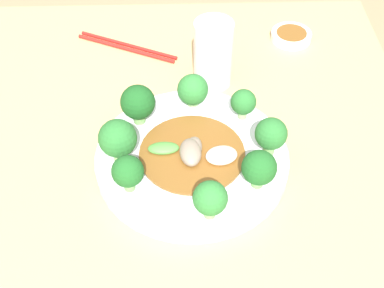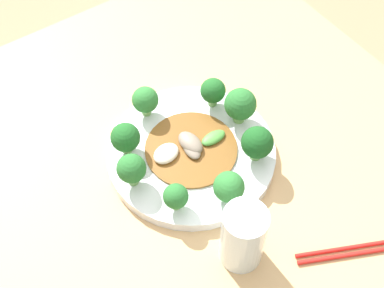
% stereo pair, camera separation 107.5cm
% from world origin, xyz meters
% --- Properties ---
extents(table, '(0.93, 0.84, 0.73)m').
position_xyz_m(table, '(0.00, 0.00, 0.36)').
color(table, tan).
rests_on(table, ground_plane).
extents(plate, '(0.30, 0.30, 0.02)m').
position_xyz_m(plate, '(-0.00, 0.04, 0.74)').
color(plate, silver).
rests_on(plate, table).
extents(broccoli_north, '(0.05, 0.05, 0.07)m').
position_xyz_m(broccoli_north, '(0.00, 0.16, 0.79)').
color(broccoli_north, '#70A356').
rests_on(broccoli_north, plate).
extents(broccoli_south, '(0.06, 0.06, 0.07)m').
position_xyz_m(broccoli_south, '(0.01, -0.07, 0.79)').
color(broccoli_south, '#7AAD5B').
rests_on(broccoli_south, plate).
extents(broccoli_west, '(0.05, 0.05, 0.06)m').
position_xyz_m(broccoli_west, '(-0.12, 0.04, 0.78)').
color(broccoli_west, '#89B76B').
rests_on(broccoli_west, plate).
extents(broccoli_northwest, '(0.04, 0.04, 0.05)m').
position_xyz_m(broccoli_northwest, '(-0.08, 0.12, 0.78)').
color(broccoli_northwest, '#89B76B').
rests_on(broccoli_northwest, plate).
extents(broccoli_southwest, '(0.06, 0.06, 0.07)m').
position_xyz_m(broccoli_southwest, '(-0.08, -0.05, 0.79)').
color(broccoli_southwest, '#70A356').
rests_on(broccoli_southwest, plate).
extents(broccoli_east, '(0.05, 0.05, 0.06)m').
position_xyz_m(broccoli_east, '(0.12, 0.06, 0.78)').
color(broccoli_east, '#7AAD5B').
rests_on(broccoli_east, plate).
extents(broccoli_northeast, '(0.05, 0.05, 0.06)m').
position_xyz_m(broccoli_northeast, '(0.06, 0.13, 0.78)').
color(broccoli_northeast, '#70A356').
rests_on(broccoli_northeast, plate).
extents(broccoli_southeast, '(0.05, 0.05, 0.06)m').
position_xyz_m(broccoli_southeast, '(0.06, -0.06, 0.78)').
color(broccoli_southeast, '#70A356').
rests_on(broccoli_southeast, plate).
extents(stirfry_center, '(0.17, 0.17, 0.02)m').
position_xyz_m(stirfry_center, '(0.00, 0.04, 0.75)').
color(stirfry_center, brown).
rests_on(stirfry_center, plate).
extents(drinking_glass, '(0.07, 0.07, 0.12)m').
position_xyz_m(drinking_glass, '(-0.20, 0.08, 0.79)').
color(drinking_glass, silver).
rests_on(drinking_glass, table).
extents(chopsticks, '(0.11, 0.20, 0.01)m').
position_xyz_m(chopsticks, '(-0.31, -0.08, 0.73)').
color(chopsticks, red).
rests_on(chopsticks, table).
extents(sauce_dish, '(0.08, 0.08, 0.02)m').
position_xyz_m(sauce_dish, '(-0.33, 0.25, 0.73)').
color(sauce_dish, silver).
rests_on(sauce_dish, table).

